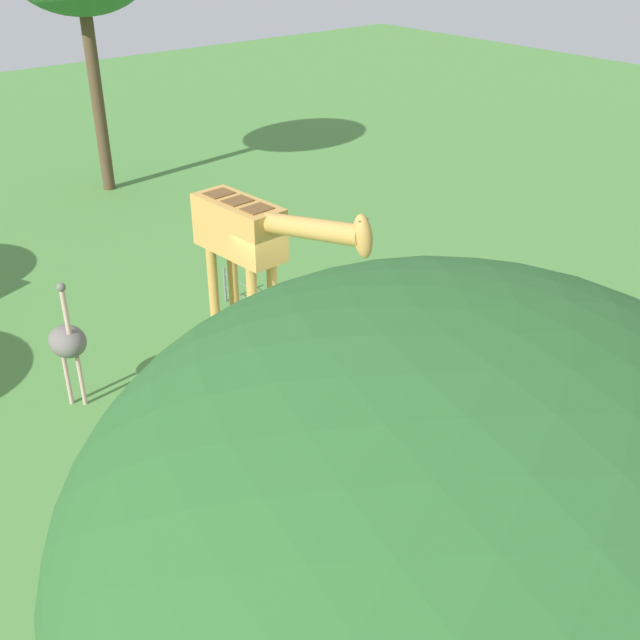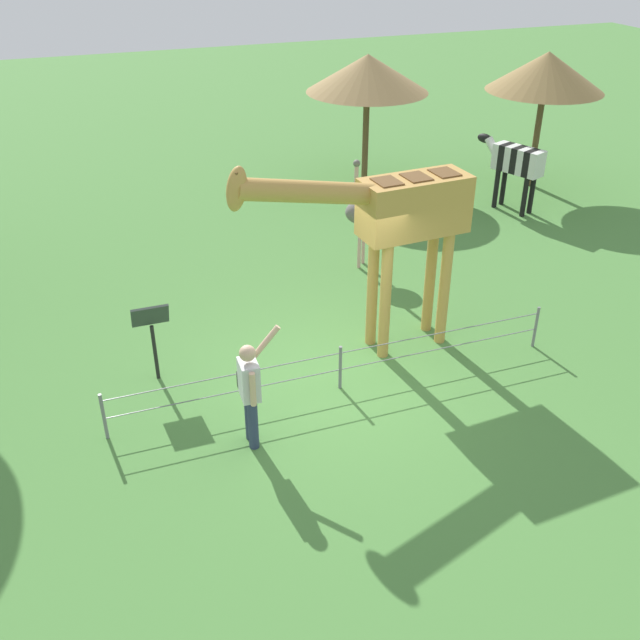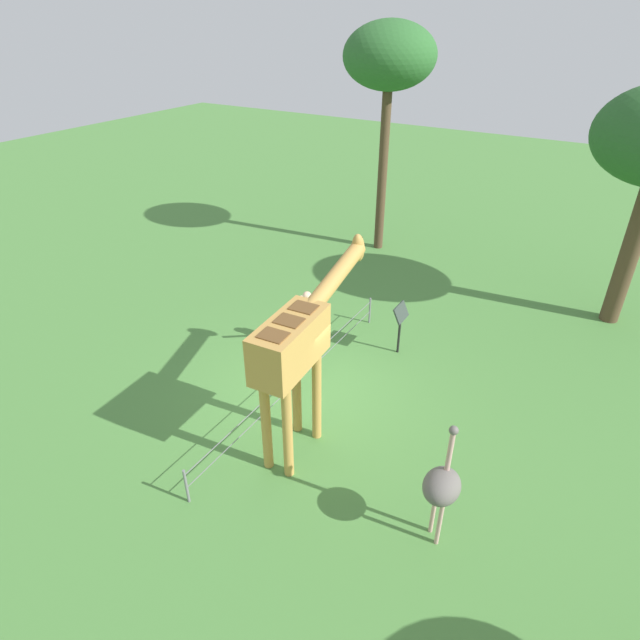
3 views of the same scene
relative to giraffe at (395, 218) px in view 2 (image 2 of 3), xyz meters
name	(u,v)px [view 2 (image 2 of 3)]	position (x,y,z in m)	size (l,w,h in m)	color
ground_plane	(336,381)	(1.21, 0.68, -2.32)	(60.00, 60.00, 0.00)	#4C843D
giraffe	(395,218)	(0.00, 0.00, 0.00)	(3.89, 0.81, 3.49)	#C69347
visitor	(250,389)	(2.82, 1.63, -1.41)	(0.63, 0.58, 1.72)	navy
zebra	(515,163)	(-5.40, -4.67, -1.15)	(0.97, 1.78, 1.66)	black
ostrich	(362,212)	(-0.78, -3.03, -1.14)	(0.70, 0.56, 2.25)	#CC9E93
shade_hut_near	(546,72)	(-6.87, -5.97, 0.57)	(2.89, 2.89, 3.37)	brown
shade_hut_far	(368,74)	(-2.84, -7.66, 0.49)	(3.08, 3.08, 3.27)	brown
info_sign	(152,326)	(3.80, -0.38, -1.37)	(0.56, 0.21, 1.32)	black
wire_fence	(340,366)	(1.21, 0.85, -1.91)	(7.05, 0.05, 0.75)	slate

